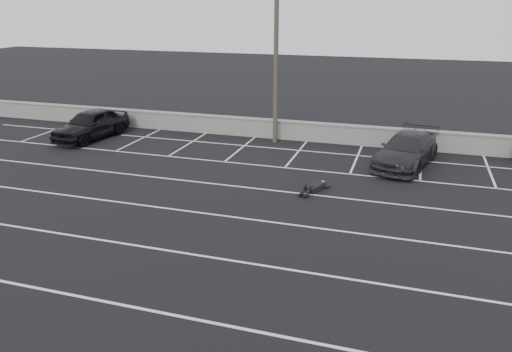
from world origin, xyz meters
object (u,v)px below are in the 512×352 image
(person, at_px, (317,184))
(car_left, at_px, (91,124))
(car_right, at_px, (406,150))
(utility_pole, at_px, (276,57))

(person, bearing_deg, car_left, -178.16)
(car_left, height_order, car_right, car_left)
(car_right, xyz_separation_m, person, (-3.34, -4.37, -0.51))
(car_right, bearing_deg, person, -113.22)
(car_right, distance_m, utility_pole, 8.22)
(car_right, bearing_deg, utility_pole, 177.00)
(car_right, height_order, person, car_right)
(utility_pole, xyz_separation_m, person, (3.60, -6.52, -4.34))
(car_left, relative_size, utility_pole, 0.53)
(car_left, xyz_separation_m, car_right, (16.95, 0.22, -0.08))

